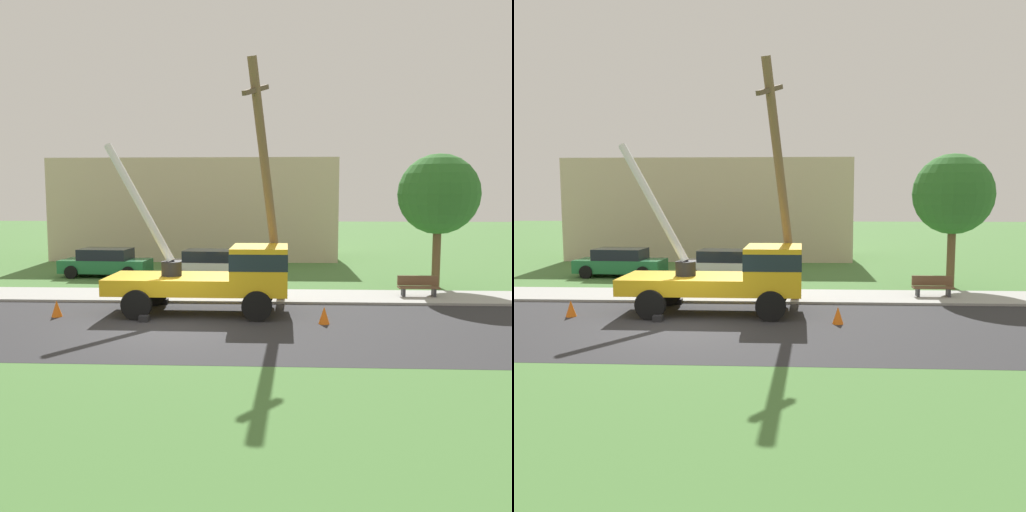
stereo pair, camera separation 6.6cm
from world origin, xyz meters
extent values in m
plane|color=#477538|center=(0.00, 12.00, 0.00)|extent=(120.00, 120.00, 0.00)
cube|color=#2B2B2D|center=(0.00, 0.00, 0.00)|extent=(80.00, 7.55, 0.01)
cube|color=#9E9E99|center=(0.00, 5.16, 0.05)|extent=(80.00, 2.77, 0.10)
cube|color=gold|center=(-0.36, 2.18, 1.02)|extent=(4.32, 2.43, 0.55)
cube|color=gold|center=(2.74, 2.16, 1.55)|extent=(1.92, 2.41, 1.60)
cube|color=#19232D|center=(2.74, 2.16, 1.90)|extent=(1.94, 2.44, 0.56)
cylinder|color=black|center=(-0.34, 2.18, 1.55)|extent=(0.70, 0.70, 0.50)
cylinder|color=silver|center=(-1.61, 2.84, 3.85)|extent=(2.88, 1.68, 4.26)
cube|color=black|center=(-0.97, 0.74, 0.10)|extent=(0.30, 0.30, 0.20)
cube|color=black|center=(-0.95, 3.64, 0.10)|extent=(0.30, 0.30, 0.20)
cylinder|color=black|center=(2.69, 0.96, 0.50)|extent=(1.00, 0.30, 1.00)
cylinder|color=black|center=(2.71, 3.36, 0.50)|extent=(1.00, 0.30, 1.00)
cylinder|color=black|center=(-1.28, 0.99, 0.50)|extent=(1.00, 0.30, 1.00)
cylinder|color=black|center=(-1.26, 3.39, 0.50)|extent=(1.00, 0.30, 1.00)
cylinder|color=brown|center=(2.98, 3.18, 4.32)|extent=(1.42, 2.73, 8.73)
cube|color=brown|center=(2.59, 2.30, 7.60)|extent=(0.85, 1.69, 0.66)
cone|color=orange|center=(4.85, 0.69, 0.28)|extent=(0.36, 0.36, 0.56)
cone|color=orange|center=(-4.09, 1.31, 0.28)|extent=(0.36, 0.36, 0.56)
cube|color=#1E6638|center=(-5.41, 10.56, 0.55)|extent=(4.49, 2.04, 0.65)
cube|color=black|center=(-5.41, 10.56, 1.15)|extent=(2.55, 1.79, 0.55)
cylinder|color=black|center=(-4.01, 9.58, 0.32)|extent=(0.64, 0.22, 0.64)
cylinder|color=black|center=(-3.91, 11.38, 0.32)|extent=(0.64, 0.22, 0.64)
cylinder|color=black|center=(-6.91, 9.74, 0.32)|extent=(0.64, 0.22, 0.64)
cylinder|color=black|center=(-6.81, 11.54, 0.32)|extent=(0.64, 0.22, 0.64)
cube|color=#B7B7BF|center=(-0.03, 10.06, 0.55)|extent=(4.50, 2.05, 0.65)
cube|color=black|center=(-0.03, 10.06, 1.15)|extent=(2.55, 1.79, 0.55)
cylinder|color=black|center=(1.37, 9.08, 0.32)|extent=(0.64, 0.22, 0.64)
cylinder|color=black|center=(1.47, 10.87, 0.32)|extent=(0.64, 0.22, 0.64)
cylinder|color=black|center=(-1.53, 9.24, 0.32)|extent=(0.64, 0.22, 0.64)
cylinder|color=black|center=(-1.43, 11.04, 0.32)|extent=(0.64, 0.22, 0.64)
cube|color=brown|center=(8.93, 5.16, 0.45)|extent=(1.60, 0.44, 0.06)
cube|color=brown|center=(8.93, 5.36, 0.70)|extent=(1.60, 0.06, 0.40)
cube|color=#333338|center=(8.33, 5.16, 0.23)|extent=(0.10, 0.40, 0.45)
cube|color=#333338|center=(9.53, 5.16, 0.23)|extent=(0.10, 0.40, 0.45)
cylinder|color=brown|center=(10.39, 8.03, 1.94)|extent=(0.36, 0.36, 3.87)
sphere|color=#2D6B28|center=(10.39, 8.03, 4.15)|extent=(3.54, 3.54, 3.54)
cube|color=#C6B293|center=(-2.07, 19.66, 3.20)|extent=(18.00, 6.00, 6.40)
camera|label=1|loc=(3.47, -16.34, 4.05)|focal=38.05mm
camera|label=2|loc=(3.54, -16.34, 4.05)|focal=38.05mm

